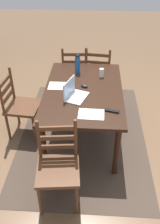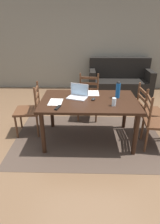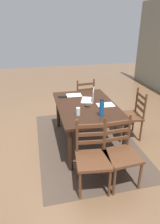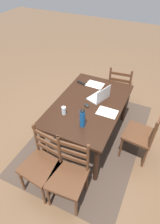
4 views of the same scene
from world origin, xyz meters
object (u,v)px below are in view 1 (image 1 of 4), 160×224
(chair_left_far, at_px, (58,167))
(computer_mouse, at_px, (84,86))
(dining_table, at_px, (83,95))
(water_bottle, at_px, (78,63))
(chair_right_far, at_px, (75,72))
(chair_right_near, at_px, (98,73))
(drinking_glass, at_px, (101,73))
(laptop, at_px, (73,93))
(tv_remote, at_px, (112,111))
(chair_far_head, at_px, (20,106))

(chair_left_far, distance_m, computer_mouse, 1.22)
(dining_table, xyz_separation_m, chair_left_far, (-1.09, 0.21, -0.21))
(water_bottle, relative_size, computer_mouse, 2.88)
(dining_table, relative_size, chair_right_far, 1.68)
(chair_right_near, height_order, drinking_glass, chair_right_near)
(chair_right_far, distance_m, chair_right_near, 0.40)
(computer_mouse, bearing_deg, drinking_glass, -10.35)
(chair_left_far, bearing_deg, dining_table, -10.85)
(chair_right_near, relative_size, water_bottle, 3.29)
(laptop, xyz_separation_m, water_bottle, (0.67, -0.01, 0.09))
(tv_remote, bearing_deg, chair_right_near, -160.19)
(dining_table, bearing_deg, computer_mouse, -6.54)
(water_bottle, xyz_separation_m, tv_remote, (-0.96, -0.46, -0.14))
(dining_table, bearing_deg, laptop, 148.08)
(water_bottle, bearing_deg, dining_table, -167.18)
(chair_far_head, height_order, computer_mouse, chair_far_head)
(chair_left_far, bearing_deg, computer_mouse, -10.59)
(chair_left_far, xyz_separation_m, water_bottle, (1.57, -0.10, 0.45))
(chair_far_head, distance_m, chair_right_near, 1.53)
(chair_left_far, xyz_separation_m, laptop, (0.90, -0.09, 0.35))
(chair_far_head, height_order, water_bottle, water_bottle)
(laptop, xyz_separation_m, tv_remote, (-0.29, -0.47, -0.05))
(chair_right_near, bearing_deg, chair_right_far, 90.03)
(drinking_glass, xyz_separation_m, computer_mouse, (-0.30, 0.23, -0.05))
(water_bottle, bearing_deg, laptop, 179.56)
(chair_right_far, bearing_deg, dining_table, -169.51)
(chair_right_far, relative_size, laptop, 2.53)
(laptop, relative_size, computer_mouse, 3.76)
(chair_right_far, relative_size, chair_left_far, 1.00)
(computer_mouse, distance_m, tv_remote, 0.65)
(tv_remote, bearing_deg, drinking_glass, -157.92)
(chair_right_near, height_order, laptop, laptop)
(chair_right_near, relative_size, drinking_glass, 7.61)
(dining_table, distance_m, tv_remote, 0.60)
(chair_far_head, distance_m, tv_remote, 1.36)
(water_bottle, relative_size, tv_remote, 1.70)
(laptop, distance_m, drinking_glass, 0.66)
(chair_far_head, bearing_deg, dining_table, -90.25)
(chair_left_far, distance_m, water_bottle, 1.63)
(chair_far_head, distance_m, water_bottle, 1.01)
(chair_right_near, bearing_deg, chair_left_far, 169.38)
(water_bottle, bearing_deg, computer_mouse, -163.98)
(chair_right_near, distance_m, water_bottle, 0.81)
(chair_right_far, distance_m, chair_far_head, 1.28)
(chair_right_far, distance_m, drinking_glass, 0.91)
(chair_right_far, distance_m, chair_left_far, 2.17)
(chair_left_far, relative_size, water_bottle, 3.29)
(chair_right_far, bearing_deg, drinking_glass, -148.46)
(chair_far_head, xyz_separation_m, drinking_glass, (0.37, -1.12, 0.36))
(chair_right_far, height_order, drinking_glass, chair_right_far)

